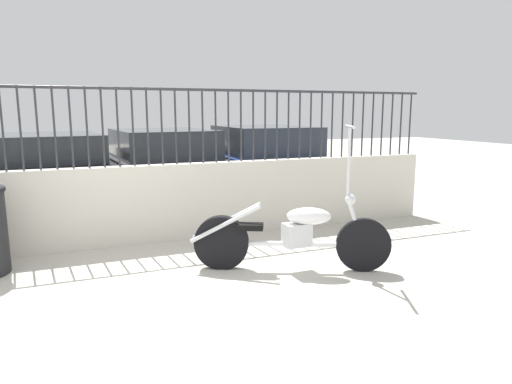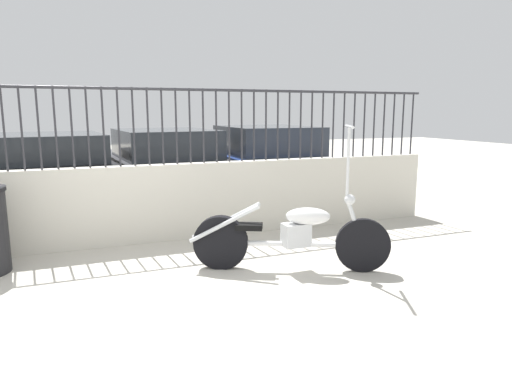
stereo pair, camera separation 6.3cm
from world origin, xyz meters
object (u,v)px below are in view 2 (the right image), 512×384
object	(u,v)px
motorcycle_white	(283,235)
car_blue	(264,160)
car_black	(48,171)
car_dark_grey	(164,164)

from	to	relation	value
motorcycle_white	car_blue	world-z (taller)	motorcycle_white
car_black	car_dark_grey	distance (m)	2.02
car_blue	motorcycle_white	bearing A→B (deg)	160.45
motorcycle_white	car_dark_grey	xyz separation A→B (m)	(-0.44, 4.47, 0.28)
car_black	car_blue	bearing A→B (deg)	-92.63
car_dark_grey	car_blue	xyz separation A→B (m)	(1.99, -0.17, 0.01)
car_dark_grey	car_blue	size ratio (longest dim) A/B	1.03
car_dark_grey	motorcycle_white	bearing A→B (deg)	-179.02
motorcycle_white	car_black	xyz separation A→B (m)	(-2.42, 4.08, 0.28)
car_black	car_dark_grey	xyz separation A→B (m)	(1.98, 0.39, 0.00)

